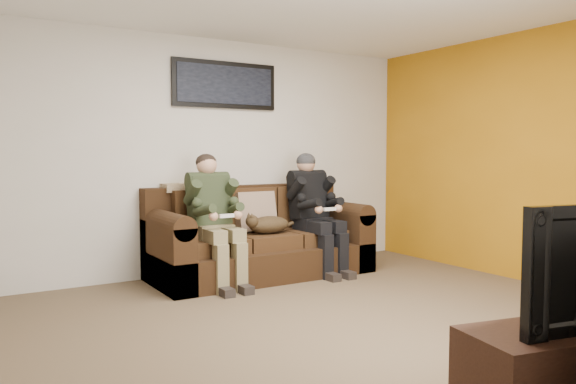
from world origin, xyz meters
TOP-DOWN VIEW (x-y plane):
  - floor at (0.00, 0.00)m, footprint 5.00×5.00m
  - wall_back at (0.00, 2.25)m, footprint 5.00×0.00m
  - wall_right at (2.50, 0.00)m, footprint 0.00×4.50m
  - accent_wall_right at (2.49, 0.00)m, footprint 0.00×4.50m
  - sofa at (0.27, 1.83)m, footprint 2.37×1.03m
  - throw_pillow at (0.27, 1.88)m, footprint 0.45×0.22m
  - throw_blanket at (-0.45, 2.13)m, footprint 0.49×0.24m
  - person_left at (-0.34, 1.64)m, footprint 0.51×0.87m
  - person_right at (0.89, 1.64)m, footprint 0.51×0.86m
  - cat at (0.28, 1.64)m, footprint 0.66×0.26m
  - framed_poster at (0.07, 2.22)m, footprint 1.25×0.05m

SIDE VIEW (x-z plane):
  - floor at x=0.00m, z-range 0.00..0.00m
  - sofa at x=0.27m, z-range -0.12..0.85m
  - cat at x=0.28m, z-range 0.45..0.70m
  - throw_pillow at x=0.27m, z-range 0.47..0.92m
  - person_left at x=-0.34m, z-range 0.09..1.42m
  - person_right at x=0.89m, z-range 0.09..1.43m
  - throw_blanket at x=-0.45m, z-range 0.93..1.01m
  - wall_back at x=0.00m, z-range -1.20..3.80m
  - wall_right at x=2.50m, z-range -0.95..3.55m
  - accent_wall_right at x=2.49m, z-range -0.95..3.55m
  - framed_poster at x=0.07m, z-range 1.84..2.36m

